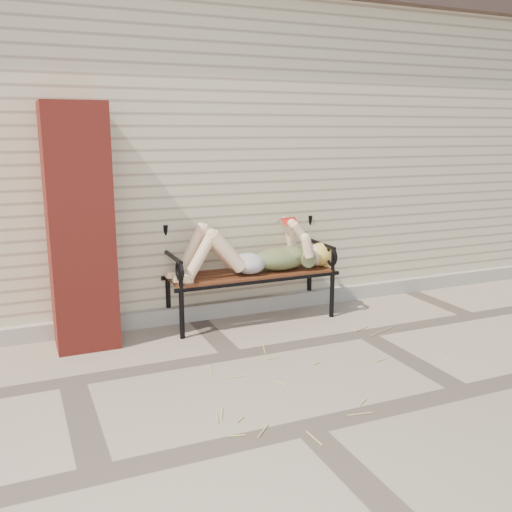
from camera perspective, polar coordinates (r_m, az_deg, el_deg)
name	(u,v)px	position (r m, az deg, el deg)	size (l,w,h in m)	color
ground	(364,334)	(5.22, 10.75, -7.66)	(80.00, 80.00, 0.00)	gray
house_wall	(239,152)	(7.58, -1.69, 10.33)	(8.00, 4.00, 3.00)	beige
house_roof	(238,18)	(7.70, -1.78, 22.70)	(8.30, 4.30, 0.30)	#42332F
foundation_strip	(312,297)	(5.98, 5.59, -4.14)	(8.00, 0.10, 0.15)	#AEAA9D
brick_pillar	(80,228)	(4.88, -17.23, 2.74)	(0.50, 0.50, 2.00)	maroon
garden_bench	(247,255)	(5.44, -0.90, 0.15)	(1.70, 0.68, 1.10)	black
reading_woman	(254,253)	(5.31, -0.21, 0.27)	(1.61, 0.37, 0.51)	#0A3B48
straw_scatter	(374,369)	(4.49, 11.73, -11.05)	(2.67, 1.74, 0.01)	tan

